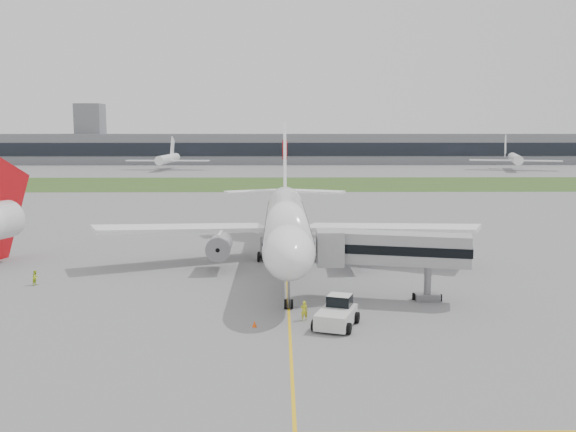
{
  "coord_description": "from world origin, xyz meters",
  "views": [
    {
      "loc": [
        -0.84,
        -73.98,
        17.07
      ],
      "look_at": [
        0.17,
        2.0,
        6.52
      ],
      "focal_mm": 40.0,
      "sensor_mm": 36.0,
      "label": 1
    }
  ],
  "objects_px": {
    "airliner": "(286,220)",
    "jet_bridge": "(388,249)",
    "ground_crew_near": "(304,311)",
    "pushback_tug": "(337,313)"
  },
  "relations": [
    {
      "from": "pushback_tug",
      "to": "ground_crew_near",
      "type": "relative_size",
      "value": 3.13
    },
    {
      "from": "airliner",
      "to": "jet_bridge",
      "type": "xyz_separation_m",
      "value": [
        9.82,
        -16.85,
        -0.52
      ]
    },
    {
      "from": "pushback_tug",
      "to": "ground_crew_near",
      "type": "distance_m",
      "value": 3.24
    },
    {
      "from": "airliner",
      "to": "ground_crew_near",
      "type": "bearing_deg",
      "value": -86.77
    },
    {
      "from": "airliner",
      "to": "ground_crew_near",
      "type": "xyz_separation_m",
      "value": [
        1.33,
        -23.54,
        -4.78
      ]
    },
    {
      "from": "airliner",
      "to": "pushback_tug",
      "type": "bearing_deg",
      "value": -80.72
    },
    {
      "from": "airliner",
      "to": "jet_bridge",
      "type": "height_order",
      "value": "airliner"
    },
    {
      "from": "ground_crew_near",
      "to": "airliner",
      "type": "bearing_deg",
      "value": -93.58
    },
    {
      "from": "airliner",
      "to": "pushback_tug",
      "type": "distance_m",
      "value": 25.9
    },
    {
      "from": "jet_bridge",
      "to": "airliner",
      "type": "bearing_deg",
      "value": 133.86
    }
  ]
}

